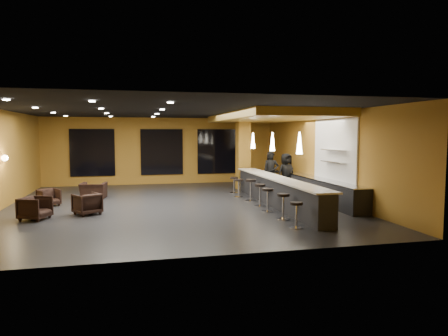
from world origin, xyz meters
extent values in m
cube|color=black|center=(0.00, 0.00, -0.05)|extent=(12.00, 13.00, 0.10)
cube|color=black|center=(0.00, 0.00, 3.55)|extent=(12.00, 13.00, 0.10)
cube|color=olive|center=(0.00, 6.55, 1.75)|extent=(12.00, 0.10, 3.50)
cube|color=olive|center=(0.00, -6.55, 1.75)|extent=(12.00, 0.10, 3.50)
cube|color=olive|center=(6.05, 0.00, 1.75)|extent=(0.10, 13.00, 3.50)
cube|color=#A88131|center=(4.00, 1.00, 3.36)|extent=(3.60, 8.00, 0.28)
cube|color=black|center=(-3.50, 6.44, 1.70)|extent=(2.20, 0.06, 2.40)
cube|color=black|center=(0.00, 6.44, 1.70)|extent=(2.20, 0.06, 2.40)
cube|color=black|center=(3.00, 6.44, 1.70)|extent=(2.20, 0.06, 2.40)
cube|color=white|center=(5.96, -1.00, 2.00)|extent=(0.06, 3.20, 2.40)
cube|color=black|center=(3.65, -1.00, 0.50)|extent=(0.60, 8.00, 1.00)
cube|color=silver|center=(3.65, -1.00, 1.02)|extent=(0.78, 8.10, 0.05)
cube|color=black|center=(5.65, -0.50, 0.43)|extent=(0.70, 6.00, 0.86)
cube|color=silver|center=(5.65, -0.50, 0.89)|extent=(0.72, 6.00, 0.03)
cube|color=silver|center=(5.82, -1.20, 1.60)|extent=(0.30, 1.50, 0.03)
cube|color=silver|center=(5.82, -1.20, 2.05)|extent=(0.30, 1.50, 0.03)
cube|color=olive|center=(3.65, 3.60, 1.75)|extent=(0.60, 0.60, 3.50)
sphere|color=#FFE5B2|center=(-5.88, 0.50, 1.80)|extent=(0.22, 0.22, 0.22)
cone|color=white|center=(3.65, -3.00, 2.35)|extent=(0.20, 0.20, 0.70)
cone|color=white|center=(3.65, -0.50, 2.35)|extent=(0.20, 0.20, 0.70)
cone|color=white|center=(3.65, 2.00, 2.35)|extent=(0.20, 0.20, 0.70)
imported|color=black|center=(4.46, 1.90, 0.93)|extent=(0.76, 0.59, 1.87)
imported|color=black|center=(4.70, 2.57, 0.84)|extent=(0.91, 0.76, 1.67)
imported|color=black|center=(5.14, 1.79, 0.90)|extent=(0.99, 0.77, 1.79)
imported|color=black|center=(-4.47, -1.67, 0.36)|extent=(1.02, 1.01, 0.72)
imported|color=black|center=(-3.00, -1.18, 0.35)|extent=(1.05, 1.06, 0.71)
imported|color=black|center=(-4.54, 0.77, 0.32)|extent=(0.94, 0.94, 0.63)
imported|color=black|center=(-3.11, 2.25, 0.32)|extent=(1.11, 1.01, 0.64)
cylinder|color=silver|center=(2.93, -4.51, 0.01)|extent=(0.37, 0.37, 0.03)
cylinder|color=silver|center=(2.93, -4.51, 0.35)|extent=(0.07, 0.07, 0.66)
cylinder|color=black|center=(2.93, -4.51, 0.70)|extent=(0.36, 0.36, 0.07)
cylinder|color=silver|center=(2.99, -3.35, 0.02)|extent=(0.41, 0.41, 0.03)
cylinder|color=silver|center=(2.99, -3.35, 0.38)|extent=(0.07, 0.07, 0.72)
cylinder|color=black|center=(2.99, -3.35, 0.77)|extent=(0.39, 0.39, 0.08)
cylinder|color=silver|center=(2.93, -2.07, 0.02)|extent=(0.40, 0.40, 0.03)
cylinder|color=silver|center=(2.93, -2.07, 0.37)|extent=(0.07, 0.07, 0.71)
cylinder|color=black|center=(2.93, -2.07, 0.76)|extent=(0.38, 0.38, 0.08)
cylinder|color=silver|center=(2.99, -1.06, 0.02)|extent=(0.42, 0.42, 0.03)
cylinder|color=silver|center=(2.99, -1.06, 0.39)|extent=(0.07, 0.07, 0.73)
cylinder|color=black|center=(2.99, -1.06, 0.78)|extent=(0.40, 0.40, 0.08)
cylinder|color=silver|center=(3.00, 0.14, 0.02)|extent=(0.44, 0.44, 0.03)
cylinder|color=silver|center=(3.00, 0.14, 0.40)|extent=(0.08, 0.08, 0.77)
cylinder|color=black|center=(3.00, 0.14, 0.82)|extent=(0.42, 0.42, 0.09)
cylinder|color=silver|center=(2.78, 1.15, 0.01)|extent=(0.39, 0.39, 0.03)
cylinder|color=silver|center=(2.78, 1.15, 0.36)|extent=(0.07, 0.07, 0.68)
cylinder|color=black|center=(2.78, 1.15, 0.73)|extent=(0.37, 0.37, 0.08)
cylinder|color=silver|center=(2.89, 2.38, 0.01)|extent=(0.36, 0.36, 0.03)
cylinder|color=silver|center=(2.89, 2.38, 0.34)|extent=(0.06, 0.06, 0.64)
cylinder|color=black|center=(2.89, 2.38, 0.68)|extent=(0.35, 0.35, 0.07)
camera|label=1|loc=(-1.51, -14.79, 2.63)|focal=32.00mm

